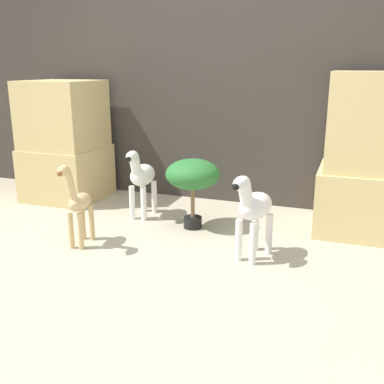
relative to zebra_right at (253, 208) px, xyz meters
name	(u,v)px	position (x,y,z in m)	size (l,w,h in m)	color
ground_plane	(141,263)	(-0.68, -0.33, -0.36)	(14.00, 14.00, 0.00)	#B2A88E
wall_back	(215,85)	(-0.68, 1.29, 0.74)	(6.40, 0.08, 2.20)	#38332D
rock_pillar_left	(65,142)	(-2.05, 0.83, 0.20)	(0.69, 0.69, 1.14)	#D1B775
rock_pillar_right	(367,159)	(0.70, 0.83, 0.22)	(0.69, 0.69, 1.24)	#D1B775
zebra_right	(253,208)	(0.00, 0.00, 0.00)	(0.27, 0.45, 0.61)	white
zebra_left	(141,177)	(-1.09, 0.54, 0.00)	(0.19, 0.44, 0.61)	white
giraffe_figurine	(78,203)	(-1.23, -0.21, -0.04)	(0.15, 0.40, 0.64)	tan
potted_palm_front	(193,176)	(-0.58, 0.43, 0.07)	(0.43, 0.43, 0.57)	black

